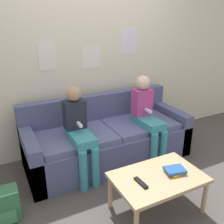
{
  "coord_description": "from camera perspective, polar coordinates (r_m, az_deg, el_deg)",
  "views": [
    {
      "loc": [
        -1.27,
        -2.1,
        1.79
      ],
      "look_at": [
        0.0,
        0.39,
        0.71
      ],
      "focal_mm": 40.0,
      "sensor_mm": 36.0,
      "label": 1
    }
  ],
  "objects": [
    {
      "name": "person_left",
      "position": [
        2.83,
        -7.53,
        -3.96
      ],
      "size": [
        0.24,
        0.56,
        1.07
      ],
      "color": "teal",
      "rests_on": "ground_plane"
    },
    {
      "name": "backpack",
      "position": [
        2.65,
        -23.7,
        -19.16
      ],
      "size": [
        0.29,
        0.21,
        0.32
      ],
      "color": "#336B42",
      "rests_on": "ground_plane"
    },
    {
      "name": "book_stack",
      "position": [
        2.52,
        14.17,
        -12.79
      ],
      "size": [
        0.22,
        0.18,
        0.05
      ],
      "color": "gold",
      "rests_on": "coffee_table"
    },
    {
      "name": "coffee_table",
      "position": [
        2.48,
        10.43,
        -15.03
      ],
      "size": [
        0.85,
        0.56,
        0.39
      ],
      "color": "tan",
      "rests_on": "ground_plane"
    },
    {
      "name": "person_right",
      "position": [
        3.22,
        7.99,
        -0.46
      ],
      "size": [
        0.24,
        0.56,
        1.09
      ],
      "color": "teal",
      "rests_on": "ground_plane"
    },
    {
      "name": "couch",
      "position": [
        3.29,
        -1.08,
        -6.26
      ],
      "size": [
        2.1,
        0.82,
        0.81
      ],
      "color": "#4C5175",
      "rests_on": "ground_plane"
    },
    {
      "name": "tv_remote",
      "position": [
        2.33,
        6.61,
        -15.75
      ],
      "size": [
        0.05,
        0.17,
        0.02
      ],
      "rotation": [
        0.0,
        0.0,
        0.06
      ],
      "color": "black",
      "rests_on": "coffee_table"
    },
    {
      "name": "wall_back",
      "position": [
        3.42,
        -5.0,
        12.75
      ],
      "size": [
        8.0,
        0.07,
        2.6
      ],
      "color": "beige",
      "rests_on": "ground_plane"
    },
    {
      "name": "ground_plane",
      "position": [
        3.04,
        3.45,
        -15.04
      ],
      "size": [
        10.0,
        10.0,
        0.0
      ],
      "primitive_type": "plane",
      "color": "#4C4742"
    }
  ]
}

